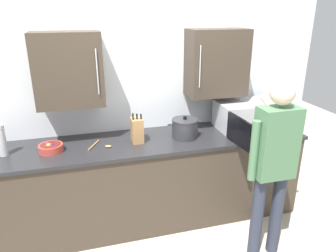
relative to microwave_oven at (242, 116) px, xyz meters
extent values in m
cube|color=silver|center=(-1.01, 0.36, 0.19)|extent=(4.01, 0.10, 2.54)
cube|color=#3D3328|center=(-1.76, 0.15, 0.56)|extent=(0.62, 0.32, 0.69)
cylinder|color=#B7BABF|center=(-1.51, -0.02, 0.56)|extent=(0.01, 0.01, 0.41)
cube|color=#3D3328|center=(-0.27, 0.15, 0.56)|extent=(0.62, 0.32, 0.69)
cylinder|color=#B7BABF|center=(-0.52, -0.02, 0.56)|extent=(0.01, 0.01, 0.41)
cube|color=#3D3328|center=(-1.01, -0.04, -0.63)|extent=(3.12, 0.68, 0.90)
cube|color=#232326|center=(-1.01, -0.04, -0.17)|extent=(3.16, 0.72, 0.03)
cube|color=black|center=(-1.01, -0.35, -1.04)|extent=(3.12, 0.04, 0.09)
cube|color=#B7BABF|center=(0.03, 0.01, 0.00)|extent=(0.58, 0.42, 0.30)
cube|color=beige|center=(-0.05, 0.00, 0.00)|extent=(0.37, 0.36, 0.24)
cube|color=black|center=(0.24, -0.20, 0.00)|extent=(0.16, 0.01, 0.27)
cube|color=black|center=(-0.25, -0.40, 0.00)|extent=(0.05, 0.42, 0.27)
cylinder|color=#B7BABF|center=(-2.39, -0.03, -0.02)|extent=(0.08, 0.08, 0.26)
cylinder|color=#A37547|center=(-1.60, -0.04, -0.14)|extent=(0.12, 0.22, 0.01)
ellipsoid|color=#A37547|center=(-1.46, -0.10, -0.14)|extent=(0.08, 0.07, 0.02)
cube|color=#A37547|center=(-1.17, -0.05, -0.03)|extent=(0.11, 0.15, 0.24)
cylinder|color=black|center=(-1.21, -0.07, 0.13)|extent=(0.02, 0.02, 0.06)
cylinder|color=black|center=(-1.17, -0.07, 0.12)|extent=(0.02, 0.02, 0.06)
cylinder|color=black|center=(-1.13, -0.07, 0.12)|extent=(0.02, 0.02, 0.05)
cylinder|color=#AD3D33|center=(-1.98, -0.06, -0.11)|extent=(0.22, 0.22, 0.07)
cylinder|color=#561E19|center=(-1.98, -0.06, -0.10)|extent=(0.18, 0.18, 0.04)
sphere|color=#511E5B|center=(-1.98, -0.07, -0.08)|extent=(0.05, 0.05, 0.05)
sphere|color=orange|center=(-2.00, -0.07, -0.08)|extent=(0.05, 0.05, 0.05)
sphere|color=#511E5B|center=(-2.01, -0.04, -0.08)|extent=(0.05, 0.05, 0.05)
sphere|color=red|center=(-2.01, -0.06, -0.08)|extent=(0.06, 0.06, 0.06)
cylinder|color=#2D2D33|center=(-0.68, -0.06, -0.06)|extent=(0.26, 0.26, 0.18)
cylinder|color=#2D2D33|center=(-0.68, -0.06, 0.04)|extent=(0.27, 0.27, 0.02)
cylinder|color=black|center=(-0.68, -0.06, 0.06)|extent=(0.04, 0.04, 0.03)
cylinder|color=#2D2D33|center=(-0.83, -0.06, 0.01)|extent=(0.05, 0.02, 0.02)
cylinder|color=#2D2D33|center=(-0.52, -0.06, 0.01)|extent=(0.05, 0.02, 0.02)
cylinder|color=#282D3D|center=(-0.24, -0.84, -0.67)|extent=(0.11, 0.11, 0.83)
cylinder|color=#282D3D|center=(-0.04, -0.84, -0.67)|extent=(0.11, 0.11, 0.83)
cube|color=#47704C|center=(-0.14, -0.84, 0.05)|extent=(0.34, 0.20, 0.62)
sphere|color=beige|center=(-0.14, -0.84, 0.48)|extent=(0.20, 0.20, 0.20)
cylinder|color=beige|center=(0.03, -0.59, 0.19)|extent=(0.07, 0.55, 0.29)
cylinder|color=#47704C|center=(-0.34, -0.84, 0.00)|extent=(0.07, 0.07, 0.53)
camera|label=1|loc=(-1.66, -2.94, 1.10)|focal=33.89mm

